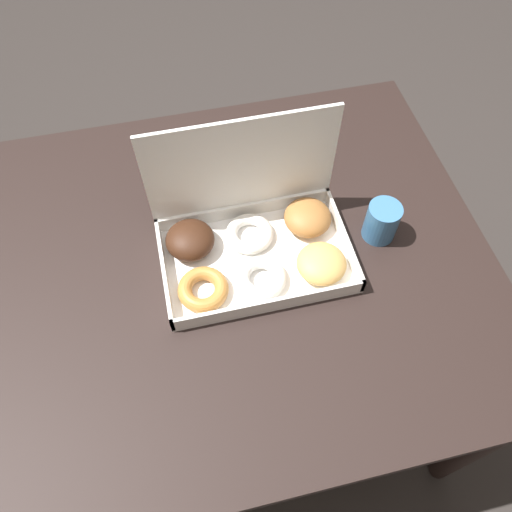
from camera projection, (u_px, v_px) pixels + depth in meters
The scene contains 4 objects.
ground_plane at pixel (245, 369), 1.74m from camera, with size 8.00×8.00×0.00m, color #2D2826.
dining_table at pixel (240, 278), 1.20m from camera, with size 1.14×1.00×0.73m.
donut_box at pixel (256, 237), 1.10m from camera, with size 0.42×0.27×0.29m.
coffee_mug at pixel (382, 221), 1.12m from camera, with size 0.08×0.08×0.09m.
Camera 1 is at (-0.10, -0.59, 1.68)m, focal length 35.00 mm.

